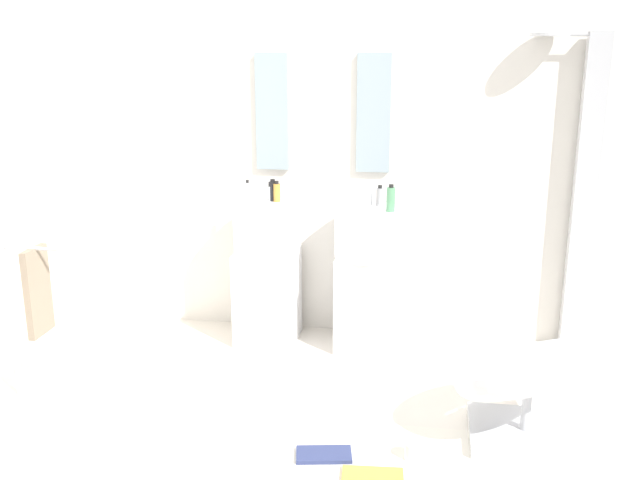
# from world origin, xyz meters

# --- Properties ---
(ground_plane) EXTENTS (4.80, 3.60, 0.04)m
(ground_plane) POSITION_xyz_m (0.00, 0.00, -0.02)
(ground_plane) COLOR silver
(rear_partition) EXTENTS (4.80, 0.10, 2.60)m
(rear_partition) POSITION_xyz_m (0.00, 1.65, 1.30)
(rear_partition) COLOR silver
(rear_partition) RESTS_ON ground_plane
(pedestal_sink_left) EXTENTS (0.44, 0.44, 1.05)m
(pedestal_sink_left) POSITION_xyz_m (-0.34, 1.35, 0.50)
(pedestal_sink_left) COLOR white
(pedestal_sink_left) RESTS_ON ground_plane
(pedestal_sink_right) EXTENTS (0.44, 0.44, 1.05)m
(pedestal_sink_right) POSITION_xyz_m (0.34, 1.35, 0.50)
(pedestal_sink_right) COLOR white
(pedestal_sink_right) RESTS_ON ground_plane
(vanity_mirror_left) EXTENTS (0.22, 0.03, 0.77)m
(vanity_mirror_left) POSITION_xyz_m (-0.34, 1.58, 1.54)
(vanity_mirror_left) COLOR #8C9EA8
(vanity_mirror_right) EXTENTS (0.22, 0.03, 0.77)m
(vanity_mirror_right) POSITION_xyz_m (0.34, 1.58, 1.54)
(vanity_mirror_right) COLOR #8C9EA8
(shower_column) EXTENTS (0.49, 0.24, 2.05)m
(shower_column) POSITION_xyz_m (1.68, 1.53, 1.08)
(shower_column) COLOR #B7BABF
(shower_column) RESTS_ON ground_plane
(lounge_chair) EXTENTS (1.10, 1.10, 0.65)m
(lounge_chair) POSITION_xyz_m (1.26, 0.29, 0.35)
(lounge_chair) COLOR #B7BABF
(lounge_chair) RESTS_ON ground_plane
(towel_rack) EXTENTS (0.37, 0.22, 0.95)m
(towel_rack) POSITION_xyz_m (-1.43, 0.31, 0.63)
(towel_rack) COLOR #B7BABF
(towel_rack) RESTS_ON ground_plane
(area_rug) EXTENTS (1.22, 0.74, 0.01)m
(area_rug) POSITION_xyz_m (0.53, -0.06, 0.01)
(area_rug) COLOR white
(area_rug) RESTS_ON ground_plane
(magazine_ochre) EXTENTS (0.30, 0.21, 0.02)m
(magazine_ochre) POSITION_xyz_m (0.52, -0.22, 0.02)
(magazine_ochre) COLOR gold
(magazine_ochre) RESTS_ON area_rug
(magazine_navy) EXTENTS (0.29, 0.19, 0.02)m
(magazine_navy) POSITION_xyz_m (0.27, -0.05, 0.02)
(magazine_navy) COLOR navy
(magazine_navy) RESTS_ON area_rug
(coffee_mug) EXTENTS (0.09, 0.09, 0.09)m
(coffee_mug) POSITION_xyz_m (0.70, -0.00, 0.05)
(coffee_mug) COLOR white
(coffee_mug) RESTS_ON area_rug
(soap_bottle_amber) EXTENTS (0.05, 0.05, 0.14)m
(soap_bottle_amber) POSITION_xyz_m (-0.29, 1.46, 1.02)
(soap_bottle_amber) COLOR #C68C38
(soap_bottle_amber) RESTS_ON pedestal_sink_left
(soap_bottle_grey) EXTENTS (0.05, 0.05, 0.14)m
(soap_bottle_grey) POSITION_xyz_m (0.40, 1.44, 1.01)
(soap_bottle_grey) COLOR #99999E
(soap_bottle_grey) RESTS_ON pedestal_sink_right
(soap_bottle_black) EXTENTS (0.06, 0.06, 0.15)m
(soap_bottle_black) POSITION_xyz_m (-0.32, 1.48, 1.02)
(soap_bottle_black) COLOR black
(soap_bottle_black) RESTS_ON pedestal_sink_left
(soap_bottle_green) EXTENTS (0.06, 0.06, 0.17)m
(soap_bottle_green) POSITION_xyz_m (0.48, 1.29, 1.03)
(soap_bottle_green) COLOR #59996B
(soap_bottle_green) RESTS_ON pedestal_sink_right
(soap_bottle_white) EXTENTS (0.04, 0.04, 0.16)m
(soap_bottle_white) POSITION_xyz_m (-0.46, 1.35, 1.03)
(soap_bottle_white) COLOR white
(soap_bottle_white) RESTS_ON pedestal_sink_left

